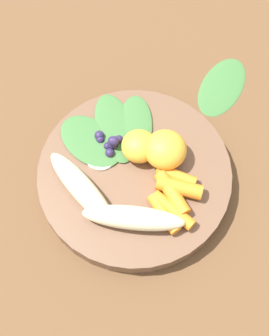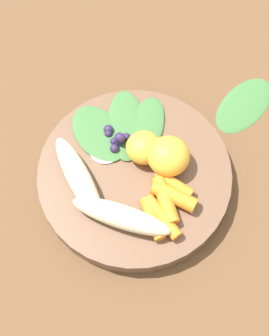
% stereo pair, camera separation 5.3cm
% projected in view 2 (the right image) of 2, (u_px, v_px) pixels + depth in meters
% --- Properties ---
extents(ground_plane, '(2.40, 2.40, 0.00)m').
position_uv_depth(ground_plane, '(134.00, 180.00, 0.61)').
color(ground_plane, brown).
extents(bowl, '(0.25, 0.25, 0.03)m').
position_uv_depth(bowl, '(134.00, 176.00, 0.60)').
color(bowl, brown).
rests_on(bowl, ground_plane).
extents(banana_peeled_left, '(0.12, 0.09, 0.03)m').
position_uv_depth(banana_peeled_left, '(121.00, 216.00, 0.54)').
color(banana_peeled_left, beige).
rests_on(banana_peeled_left, bowl).
extents(banana_peeled_right, '(0.13, 0.06, 0.03)m').
position_uv_depth(banana_peeled_right, '(79.00, 177.00, 0.56)').
color(banana_peeled_right, beige).
rests_on(banana_peeled_right, bowl).
extents(orange_segment_near, '(0.05, 0.05, 0.03)m').
position_uv_depth(orange_segment_near, '(144.00, 148.00, 0.58)').
color(orange_segment_near, '#F4A833').
rests_on(orange_segment_near, bowl).
extents(orange_segment_far, '(0.05, 0.05, 0.04)m').
position_uv_depth(orange_segment_far, '(168.00, 156.00, 0.57)').
color(orange_segment_far, '#F4A833').
rests_on(orange_segment_far, bowl).
extents(carrot_front, '(0.06, 0.03, 0.01)m').
position_uv_depth(carrot_front, '(153.00, 219.00, 0.55)').
color(carrot_front, orange).
rests_on(carrot_front, bowl).
extents(carrot_mid_left, '(0.06, 0.02, 0.02)m').
position_uv_depth(carrot_mid_left, '(162.00, 217.00, 0.55)').
color(carrot_mid_left, orange).
rests_on(carrot_mid_left, bowl).
extents(carrot_mid_right, '(0.06, 0.04, 0.02)m').
position_uv_depth(carrot_mid_right, '(165.00, 201.00, 0.56)').
color(carrot_mid_right, orange).
rests_on(carrot_mid_right, bowl).
extents(carrot_rear, '(0.06, 0.04, 0.02)m').
position_uv_depth(carrot_rear, '(174.00, 196.00, 0.56)').
color(carrot_rear, orange).
rests_on(carrot_rear, bowl).
extents(carrot_small, '(0.05, 0.03, 0.02)m').
position_uv_depth(carrot_small, '(174.00, 184.00, 0.57)').
color(carrot_small, orange).
rests_on(carrot_small, bowl).
extents(blueberry_pile, '(0.04, 0.04, 0.02)m').
position_uv_depth(blueberry_pile, '(116.00, 138.00, 0.59)').
color(blueberry_pile, '#2D234C').
rests_on(blueberry_pile, bowl).
extents(coconut_shred_patch, '(0.04, 0.04, 0.00)m').
position_uv_depth(coconut_shred_patch, '(105.00, 150.00, 0.59)').
color(coconut_shred_patch, white).
rests_on(coconut_shred_patch, bowl).
extents(kale_leaf_left, '(0.09, 0.11, 0.00)m').
position_uv_depth(kale_leaf_left, '(146.00, 128.00, 0.61)').
color(kale_leaf_left, '#3D7038').
rests_on(kale_leaf_left, bowl).
extents(kale_leaf_right, '(0.12, 0.11, 0.00)m').
position_uv_depth(kale_leaf_right, '(126.00, 125.00, 0.61)').
color(kale_leaf_right, '#3D7038').
rests_on(kale_leaf_right, bowl).
extents(kale_leaf_rear, '(0.10, 0.07, 0.00)m').
position_uv_depth(kale_leaf_rear, '(100.00, 133.00, 0.60)').
color(kale_leaf_rear, '#3D7038').
rests_on(kale_leaf_rear, bowl).
extents(kale_leaf_stray, '(0.07, 0.12, 0.01)m').
position_uv_depth(kale_leaf_stray, '(244.00, 104.00, 0.66)').
color(kale_leaf_stray, '#3D7038').
rests_on(kale_leaf_stray, ground_plane).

